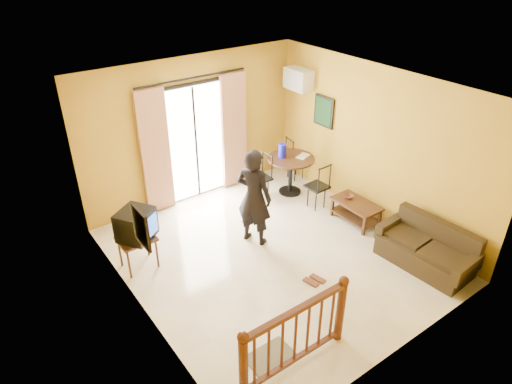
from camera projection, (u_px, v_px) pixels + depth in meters
ground at (273, 255)px, 7.57m from camera, size 5.00×5.00×0.00m
room_shell at (275, 163)px, 6.73m from camera, size 5.00×5.00×5.00m
balcony_door at (196, 142)px, 8.69m from camera, size 2.25×0.14×2.46m
tv_table at (137, 242)px, 7.09m from camera, size 0.56×0.46×0.56m
television at (136, 225)px, 6.94m from camera, size 0.69×0.68×0.47m
picture_left at (141, 228)px, 5.53m from camera, size 0.05×0.42×0.52m
dining_table at (291, 165)px, 9.10m from camera, size 0.94×0.94×0.78m
water_jug at (282, 151)px, 8.97m from camera, size 0.15×0.15×0.28m
serving_tray at (303, 156)px, 9.06m from camera, size 0.32×0.27×0.02m
dining_chairs at (290, 194)px, 9.34m from camera, size 1.57×1.59×0.95m
air_conditioner at (298, 79)px, 8.94m from camera, size 0.31×0.60×0.40m
botanical_print at (324, 111)px, 8.79m from camera, size 0.05×0.50×0.60m
coffee_table at (356, 209)px, 8.33m from camera, size 0.50×0.90×0.40m
bowl at (349, 197)px, 8.39m from camera, size 0.23×0.23×0.06m
sofa at (427, 250)px, 7.25m from camera, size 0.80×1.58×0.74m
standing_person at (254, 197)px, 7.52m from camera, size 0.64×0.74×1.72m
stair_balustrade at (296, 333)px, 5.38m from camera, size 1.63×0.13×1.04m
doormat at (270, 357)px, 5.75m from camera, size 0.60×0.40×0.02m
sandals at (314, 280)px, 7.00m from camera, size 0.29×0.27×0.03m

